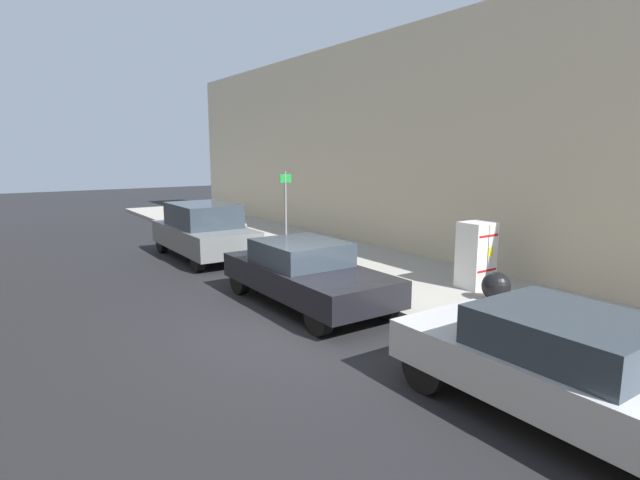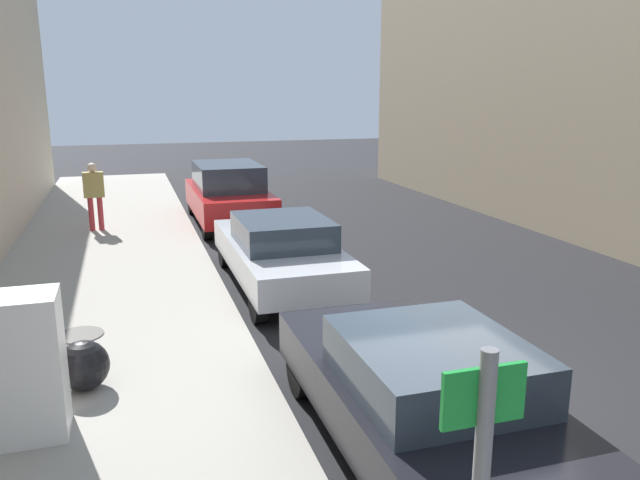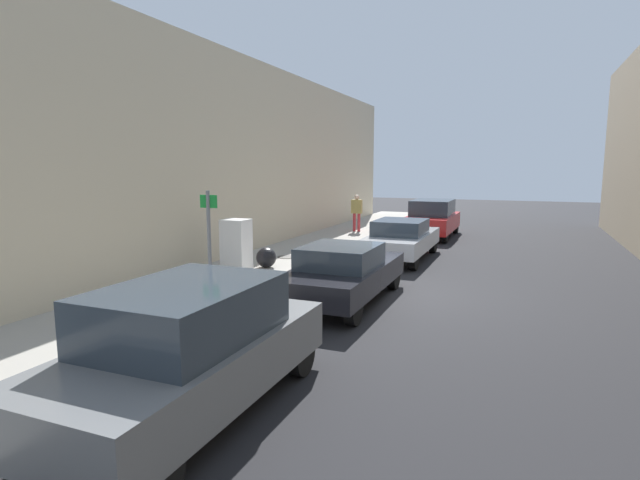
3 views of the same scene
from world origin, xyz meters
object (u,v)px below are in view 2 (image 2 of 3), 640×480
Objects in this scene: discarded_refrigerator at (26,366)px; trash_bag at (84,365)px; pedestrian_walking_far at (94,191)px; parked_sedan_dark at (423,395)px; parked_sedan_silver at (281,250)px; parked_suv_red at (228,193)px.

discarded_refrigerator reaches higher than trash_bag.
pedestrian_walking_far is 0.39× the size of parked_sedan_dark.
discarded_refrigerator reaches higher than parked_sedan_dark.
trash_bag is at bearing 75.25° from pedestrian_walking_far.
trash_bag is 0.35× the size of pedestrian_walking_far.
pedestrian_walking_far reaches higher than discarded_refrigerator.
parked_sedan_dark is 6.06m from parked_sedan_silver.
parked_sedan_dark is (3.38, -2.42, 0.29)m from trash_bag.
discarded_refrigerator is at bearing -116.82° from trash_bag.
parked_suv_red is (3.86, 10.78, -0.04)m from discarded_refrigerator.
parked_sedan_silver is at bearing 49.93° from discarded_refrigerator.
parked_sedan_silver is 6.20m from parked_suv_red.
parked_sedan_dark is at bearing -20.91° from discarded_refrigerator.
pedestrian_walking_far is (-0.17, 9.46, 0.73)m from trash_bag.
discarded_refrigerator is 0.35× the size of parked_sedan_dark.
parked_sedan_dark is 0.96× the size of parked_sedan_silver.
discarded_refrigerator is 4.13m from parked_sedan_dark.
pedestrian_walking_far is (0.30, 10.40, 0.25)m from discarded_refrigerator.
parked_sedan_dark is at bearing -90.00° from parked_sedan_silver.
pedestrian_walking_far is 0.37× the size of parked_sedan_silver.
discarded_refrigerator is at bearing 159.09° from parked_sedan_dark.
parked_suv_red is (0.00, 12.26, 0.15)m from parked_sedan_dark.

